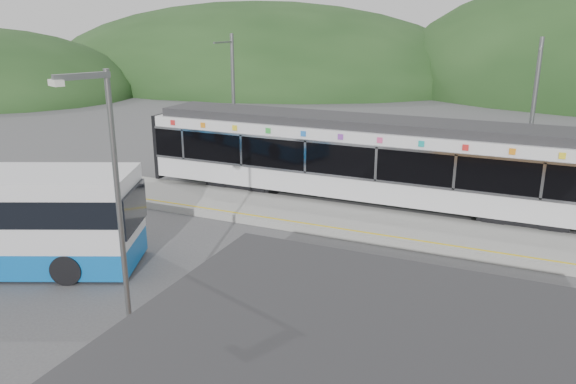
% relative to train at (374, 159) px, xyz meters
% --- Properties ---
extents(ground, '(120.00, 120.00, 0.00)m').
position_rel_train_xyz_m(ground, '(-1.14, -6.00, -2.06)').
color(ground, '#4C4C4F').
rests_on(ground, ground).
extents(hills, '(146.00, 149.00, 26.00)m').
position_rel_train_xyz_m(hills, '(5.05, -0.71, -2.06)').
color(hills, '#1E3D19').
rests_on(hills, ground).
extents(platform, '(26.00, 3.20, 0.30)m').
position_rel_train_xyz_m(platform, '(-1.14, -2.70, -1.91)').
color(platform, '#9E9E99').
rests_on(platform, ground).
extents(yellow_line, '(26.00, 0.10, 0.01)m').
position_rel_train_xyz_m(yellow_line, '(-1.14, -4.00, -1.76)').
color(yellow_line, yellow).
rests_on(yellow_line, platform).
extents(train, '(20.44, 3.01, 3.74)m').
position_rel_train_xyz_m(train, '(0.00, 0.00, 0.00)').
color(train, black).
rests_on(train, ground).
extents(catenary_mast_west, '(0.18, 1.80, 7.00)m').
position_rel_train_xyz_m(catenary_mast_west, '(-8.14, 2.56, 1.58)').
color(catenary_mast_west, slate).
rests_on(catenary_mast_west, ground).
extents(catenary_mast_east, '(0.18, 1.80, 7.00)m').
position_rel_train_xyz_m(catenary_mast_east, '(5.86, 2.56, 1.58)').
color(catenary_mast_east, slate).
rests_on(catenary_mast_east, ground).
extents(lamp_post, '(0.55, 1.22, 6.71)m').
position_rel_train_xyz_m(lamp_post, '(-1.88, -13.68, 1.92)').
color(lamp_post, slate).
rests_on(lamp_post, ground).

